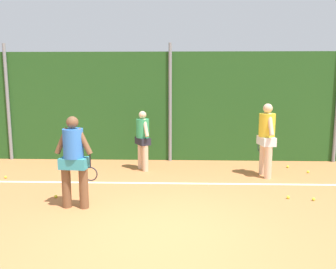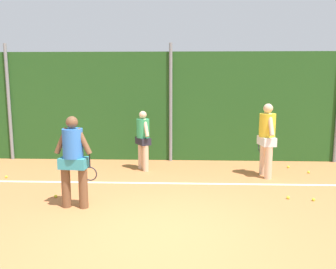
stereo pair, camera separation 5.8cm
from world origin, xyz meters
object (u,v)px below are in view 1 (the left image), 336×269
(tennis_ball_0, at_px, (6,177))
(tennis_ball_2, at_px, (288,197))
(tennis_ball_1, at_px, (314,199))
(tennis_ball_3, at_px, (56,196))
(tennis_ball_4, at_px, (308,172))
(player_foreground_near, at_px, (74,157))
(tennis_ball_5, at_px, (288,167))
(player_backcourt_far, at_px, (143,137))
(player_midcourt, at_px, (266,136))

(tennis_ball_0, relative_size, tennis_ball_2, 1.00)
(tennis_ball_1, relative_size, tennis_ball_3, 1.00)
(tennis_ball_4, bearing_deg, tennis_ball_3, -160.12)
(tennis_ball_1, height_order, tennis_ball_3, same)
(player_foreground_near, bearing_deg, tennis_ball_5, 38.46)
(tennis_ball_2, bearing_deg, player_backcourt_far, 145.35)
(tennis_ball_0, bearing_deg, player_foreground_near, -39.60)
(player_foreground_near, bearing_deg, tennis_ball_3, 143.06)
(player_backcourt_far, height_order, tennis_ball_2, player_backcourt_far)
(tennis_ball_2, bearing_deg, player_foreground_near, -171.41)
(tennis_ball_5, bearing_deg, tennis_ball_3, -154.24)
(player_backcourt_far, xyz_separation_m, tennis_ball_1, (3.80, -2.39, -0.89))
(player_midcourt, relative_size, tennis_ball_2, 28.62)
(tennis_ball_1, bearing_deg, tennis_ball_4, 73.39)
(player_backcourt_far, xyz_separation_m, tennis_ball_4, (4.46, -0.20, -0.89))
(tennis_ball_0, xyz_separation_m, tennis_ball_2, (6.72, -1.31, 0.00))
(player_foreground_near, bearing_deg, player_midcourt, 34.86)
(tennis_ball_0, bearing_deg, tennis_ball_2, -11.06)
(player_midcourt, xyz_separation_m, player_backcourt_far, (-3.22, 0.57, -0.14))
(tennis_ball_2, relative_size, tennis_ball_3, 1.00)
(player_foreground_near, relative_size, player_backcourt_far, 1.11)
(player_backcourt_far, height_order, tennis_ball_5, player_backcourt_far)
(player_foreground_near, relative_size, tennis_ball_1, 27.41)
(player_foreground_near, xyz_separation_m, tennis_ball_4, (5.48, 2.74, -0.98))
(tennis_ball_5, bearing_deg, player_midcourt, -133.10)
(player_midcourt, bearing_deg, tennis_ball_2, 175.27)
(tennis_ball_1, height_order, tennis_ball_5, same)
(tennis_ball_1, distance_m, tennis_ball_2, 0.50)
(player_foreground_near, distance_m, player_midcourt, 4.87)
(tennis_ball_1, relative_size, tennis_ball_5, 1.00)
(tennis_ball_1, bearing_deg, player_foreground_near, -173.47)
(tennis_ball_0, height_order, tennis_ball_2, same)
(tennis_ball_0, distance_m, tennis_ball_3, 2.28)
(tennis_ball_5, bearing_deg, tennis_ball_1, -95.77)
(tennis_ball_3, bearing_deg, tennis_ball_2, 1.28)
(tennis_ball_4, height_order, tennis_ball_5, same)
(player_backcourt_far, distance_m, tennis_ball_5, 4.19)
(player_foreground_near, bearing_deg, tennis_ball_4, 32.19)
(tennis_ball_0, bearing_deg, tennis_ball_4, 5.62)
(player_foreground_near, distance_m, tennis_ball_4, 6.21)
(tennis_ball_1, xyz_separation_m, tennis_ball_2, (-0.49, 0.10, 0.00))
(player_foreground_near, bearing_deg, tennis_ball_1, 12.15)
(player_midcourt, relative_size, player_backcourt_far, 1.15)
(tennis_ball_1, relative_size, tennis_ball_2, 1.00)
(tennis_ball_1, distance_m, tennis_ball_4, 2.28)
(player_backcourt_far, height_order, tennis_ball_1, player_backcourt_far)
(tennis_ball_2, relative_size, tennis_ball_5, 1.00)
(tennis_ball_4, bearing_deg, player_backcourt_far, 177.38)
(tennis_ball_3, xyz_separation_m, tennis_ball_5, (5.70, 2.75, 0.00))
(tennis_ball_2, height_order, tennis_ball_3, same)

